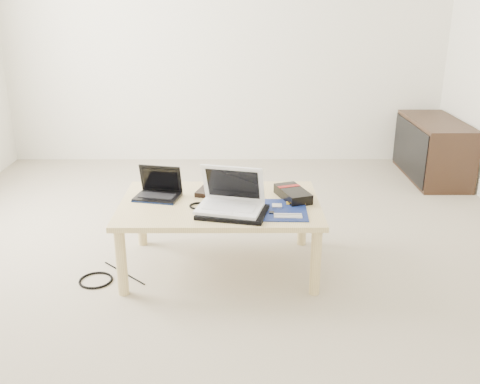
{
  "coord_description": "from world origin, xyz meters",
  "views": [
    {
      "loc": [
        0.12,
        -2.93,
        1.47
      ],
      "look_at": [
        0.13,
        -0.17,
        0.46
      ],
      "focal_mm": 40.0,
      "sensor_mm": 36.0,
      "label": 1
    }
  ],
  "objects_px": {
    "media_cabinet": "(432,149)",
    "gpu_box": "(293,194)",
    "coffee_table": "(220,210)",
    "netbook": "(158,191)",
    "white_laptop": "(231,200)"
  },
  "relations": [
    {
      "from": "coffee_table",
      "to": "white_laptop",
      "type": "distance_m",
      "value": 0.19
    },
    {
      "from": "media_cabinet",
      "to": "gpu_box",
      "type": "relative_size",
      "value": 3.18
    },
    {
      "from": "white_laptop",
      "to": "gpu_box",
      "type": "xyz_separation_m",
      "value": [
        0.35,
        0.19,
        -0.04
      ]
    },
    {
      "from": "media_cabinet",
      "to": "coffee_table",
      "type": "bearing_deg",
      "value": -137.23
    },
    {
      "from": "media_cabinet",
      "to": "gpu_box",
      "type": "bearing_deg",
      "value": -130.63
    },
    {
      "from": "coffee_table",
      "to": "gpu_box",
      "type": "xyz_separation_m",
      "value": [
        0.41,
        0.05,
        0.08
      ]
    },
    {
      "from": "media_cabinet",
      "to": "netbook",
      "type": "distance_m",
      "value": 2.62
    },
    {
      "from": "gpu_box",
      "to": "white_laptop",
      "type": "bearing_deg",
      "value": -151.03
    },
    {
      "from": "netbook",
      "to": "gpu_box",
      "type": "bearing_deg",
      "value": -1.98
    },
    {
      "from": "media_cabinet",
      "to": "gpu_box",
      "type": "xyz_separation_m",
      "value": [
        -1.35,
        -1.57,
        0.18
      ]
    },
    {
      "from": "media_cabinet",
      "to": "gpu_box",
      "type": "height_order",
      "value": "media_cabinet"
    },
    {
      "from": "white_laptop",
      "to": "coffee_table",
      "type": "bearing_deg",
      "value": 114.32
    },
    {
      "from": "netbook",
      "to": "gpu_box",
      "type": "distance_m",
      "value": 0.76
    },
    {
      "from": "coffee_table",
      "to": "media_cabinet",
      "type": "distance_m",
      "value": 2.39
    },
    {
      "from": "media_cabinet",
      "to": "netbook",
      "type": "relative_size",
      "value": 3.27
    }
  ]
}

